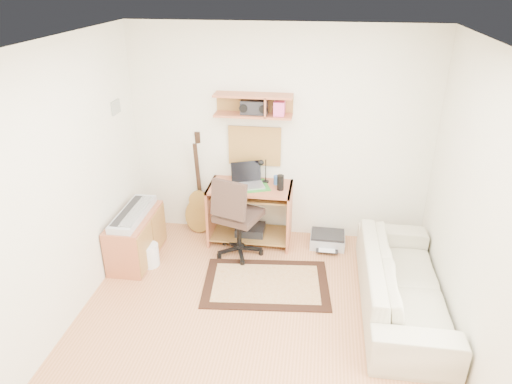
# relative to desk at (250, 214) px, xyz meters

# --- Properties ---
(floor) EXTENTS (3.60, 4.00, 0.01)m
(floor) POSITION_rel_desk_xyz_m (0.32, -1.73, -0.38)
(floor) COLOR tan
(floor) RESTS_ON ground
(ceiling) EXTENTS (3.60, 4.00, 0.01)m
(ceiling) POSITION_rel_desk_xyz_m (0.32, -1.73, 2.23)
(ceiling) COLOR white
(ceiling) RESTS_ON ground
(back_wall) EXTENTS (3.60, 0.01, 2.60)m
(back_wall) POSITION_rel_desk_xyz_m (0.32, 0.28, 0.93)
(back_wall) COLOR white
(back_wall) RESTS_ON ground
(left_wall) EXTENTS (0.01, 4.00, 2.60)m
(left_wall) POSITION_rel_desk_xyz_m (-1.49, -1.73, 0.93)
(left_wall) COLOR white
(left_wall) RESTS_ON ground
(right_wall) EXTENTS (0.01, 4.00, 2.60)m
(right_wall) POSITION_rel_desk_xyz_m (2.12, -1.73, 0.93)
(right_wall) COLOR white
(right_wall) RESTS_ON ground
(wall_shelf) EXTENTS (0.90, 0.25, 0.26)m
(wall_shelf) POSITION_rel_desk_xyz_m (0.02, 0.15, 1.32)
(wall_shelf) COLOR #B76340
(wall_shelf) RESTS_ON back_wall
(cork_board) EXTENTS (0.64, 0.03, 0.49)m
(cork_board) POSITION_rel_desk_xyz_m (0.02, 0.25, 0.79)
(cork_board) COLOR tan
(cork_board) RESTS_ON back_wall
(wall_photo) EXTENTS (0.02, 0.20, 0.15)m
(wall_photo) POSITION_rel_desk_xyz_m (-1.47, -0.23, 1.34)
(wall_photo) COLOR #4C8CBF
(wall_photo) RESTS_ON left_wall
(desk) EXTENTS (1.00, 0.55, 0.75)m
(desk) POSITION_rel_desk_xyz_m (0.00, 0.00, 0.00)
(desk) COLOR #B76340
(desk) RESTS_ON floor
(laptop) EXTENTS (0.47, 0.47, 0.28)m
(laptop) POSITION_rel_desk_xyz_m (-0.02, -0.02, 0.51)
(laptop) COLOR silver
(laptop) RESTS_ON desk
(speaker) EXTENTS (0.08, 0.08, 0.18)m
(speaker) POSITION_rel_desk_xyz_m (0.37, -0.05, 0.47)
(speaker) COLOR black
(speaker) RESTS_ON desk
(desk_lamp) EXTENTS (0.10, 0.10, 0.31)m
(desk_lamp) POSITION_rel_desk_xyz_m (0.17, 0.14, 0.53)
(desk_lamp) COLOR black
(desk_lamp) RESTS_ON desk
(pencil_cup) EXTENTS (0.08, 0.08, 0.11)m
(pencil_cup) POSITION_rel_desk_xyz_m (0.31, 0.10, 0.43)
(pencil_cup) COLOR #365FA3
(pencil_cup) RESTS_ON desk
(boombox) EXTENTS (0.31, 0.14, 0.16)m
(boombox) POSITION_rel_desk_xyz_m (0.03, 0.15, 1.30)
(boombox) COLOR black
(boombox) RESTS_ON wall_shelf
(rug) EXTENTS (1.43, 1.03, 0.02)m
(rug) POSITION_rel_desk_xyz_m (0.31, -0.89, -0.37)
(rug) COLOR beige
(rug) RESTS_ON floor
(task_chair) EXTENTS (0.67, 0.67, 1.04)m
(task_chair) POSITION_rel_desk_xyz_m (-0.08, -0.33, 0.14)
(task_chair) COLOR #362720
(task_chair) RESTS_ON floor
(cabinet) EXTENTS (0.40, 0.90, 0.55)m
(cabinet) POSITION_rel_desk_xyz_m (-1.26, -0.59, -0.10)
(cabinet) COLOR #B76340
(cabinet) RESTS_ON floor
(music_keyboard) EXTENTS (0.27, 0.85, 0.07)m
(music_keyboard) POSITION_rel_desk_xyz_m (-1.26, -0.59, 0.21)
(music_keyboard) COLOR #B2B5BA
(music_keyboard) RESTS_ON cabinet
(guitar) EXTENTS (0.36, 0.24, 1.32)m
(guitar) POSITION_rel_desk_xyz_m (-0.69, 0.13, 0.29)
(guitar) COLOR olive
(guitar) RESTS_ON floor
(waste_basket) EXTENTS (0.23, 0.23, 0.26)m
(waste_basket) POSITION_rel_desk_xyz_m (-1.07, -0.72, -0.24)
(waste_basket) COLOR white
(waste_basket) RESTS_ON floor
(printer) EXTENTS (0.42, 0.33, 0.16)m
(printer) POSITION_rel_desk_xyz_m (0.96, 0.00, -0.29)
(printer) COLOR #A5A8AA
(printer) RESTS_ON floor
(sofa) EXTENTS (0.58, 1.99, 0.78)m
(sofa) POSITION_rel_desk_xyz_m (1.70, -1.07, 0.01)
(sofa) COLOR #C0B798
(sofa) RESTS_ON floor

